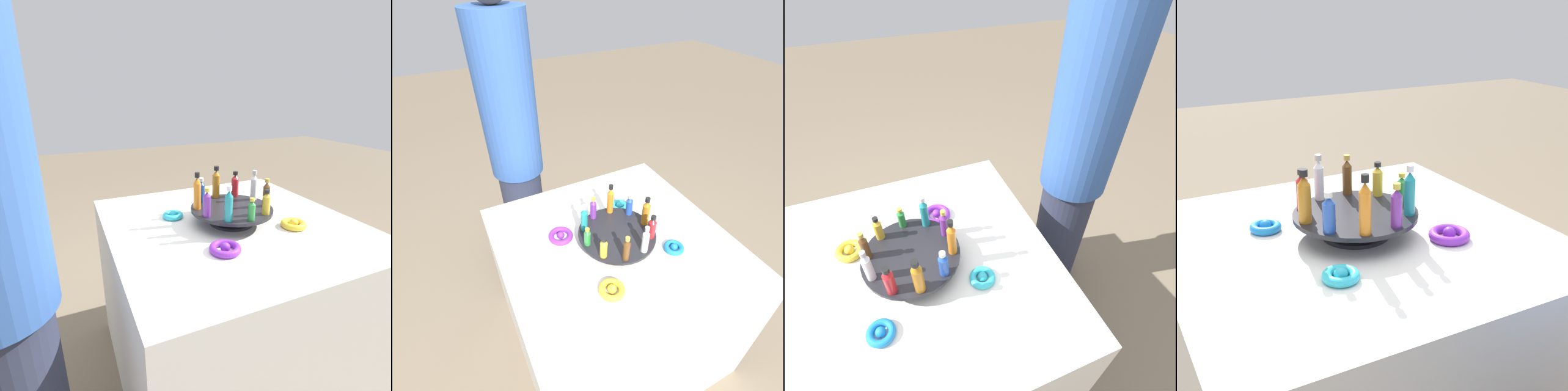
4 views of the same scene
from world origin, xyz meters
TOP-DOWN VIEW (x-y plane):
  - ground_plane at (0.00, 0.00)m, footprint 12.00×12.00m
  - party_table at (0.00, 0.00)m, footprint 0.99×0.99m
  - display_stand at (0.00, 0.00)m, footprint 0.33×0.33m
  - bottle_brown at (0.14, -0.04)m, footprint 0.03×0.03m
  - bottle_clear at (0.13, 0.05)m, footprint 0.03×0.03m
  - bottle_red at (0.08, 0.12)m, footprint 0.03×0.03m
  - bottle_amber at (-0.00, 0.14)m, footprint 0.03×0.03m
  - bottle_blue at (-0.09, 0.11)m, footprint 0.03×0.03m
  - bottle_orange at (-0.14, 0.04)m, footprint 0.03×0.03m
  - bottle_purple at (-0.13, -0.05)m, footprint 0.03×0.03m
  - bottle_teal at (-0.08, -0.12)m, footprint 0.03×0.03m
  - bottle_green at (0.00, -0.14)m, footprint 0.03×0.03m
  - bottle_gold at (0.09, -0.11)m, footprint 0.03×0.03m
  - ribbon_bow_gold at (0.21, -0.14)m, footprint 0.10×0.10m
  - ribbon_bow_blue at (0.14, 0.21)m, footprint 0.09×0.09m
  - ribbon_bow_teal at (-0.21, 0.14)m, footprint 0.09×0.09m
  - ribbon_bow_purple at (-0.14, -0.21)m, footprint 0.11×0.11m
  - person_figure at (-0.81, -0.21)m, footprint 0.30×0.30m

SIDE VIEW (x-z plane):
  - ground_plane at x=0.00m, z-range 0.00..0.00m
  - party_table at x=0.00m, z-range 0.00..0.76m
  - ribbon_bow_blue at x=0.14m, z-range 0.76..0.79m
  - ribbon_bow_teal at x=-0.21m, z-range 0.76..0.79m
  - ribbon_bow_purple at x=-0.14m, z-range 0.76..0.79m
  - ribbon_bow_gold at x=0.21m, z-range 0.76..0.79m
  - display_stand at x=0.00m, z-range 0.77..0.84m
  - bottle_green at x=0.00m, z-range 0.82..0.91m
  - bottle_gold at x=0.09m, z-range 0.82..0.92m
  - bottle_blue at x=-0.09m, z-range 0.82..0.93m
  - bottle_purple at x=-0.13m, z-range 0.82..0.94m
  - bottle_red at x=0.08m, z-range 0.82..0.94m
  - bottle_brown at x=0.14m, z-range 0.82..0.94m
  - bottle_clear at x=0.13m, z-range 0.82..0.95m
  - bottle_teal at x=-0.08m, z-range 0.82..0.96m
  - bottle_amber at x=0.00m, z-range 0.82..0.96m
  - person_figure at x=-0.81m, z-range 0.01..1.78m
  - bottle_orange at x=-0.14m, z-range 0.82..0.97m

